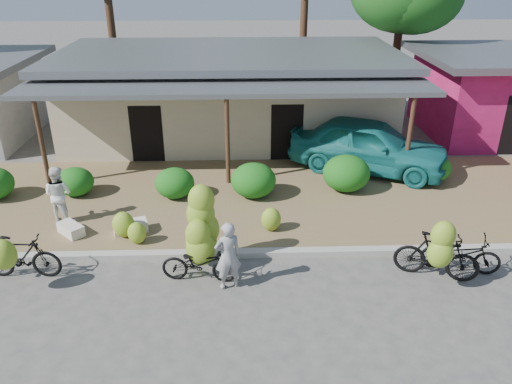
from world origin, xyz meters
TOP-DOWN VIEW (x-y plane):
  - ground at (0.00, 0.00)m, footprint 100.00×100.00m
  - sidewalk at (0.00, 5.00)m, footprint 60.00×6.00m
  - curb at (0.00, 2.00)m, footprint 60.00×0.25m
  - shop_main at (0.00, 10.93)m, footprint 13.00×8.50m
  - shop_pink at (10.50, 10.99)m, footprint 6.00×6.00m
  - hedge_1 at (-4.54, 5.35)m, footprint 1.11×0.99m
  - hedge_2 at (-1.56, 5.10)m, footprint 1.16×1.05m
  - hedge_3 at (0.76, 5.07)m, footprint 1.33×1.20m
  - hedge_4 at (3.58, 5.41)m, footprint 1.43×1.29m
  - hedge_5 at (6.45, 5.98)m, footprint 1.14×1.02m
  - bike_left at (-4.56, 1.20)m, footprint 1.78×1.18m
  - bike_center at (-0.53, 1.33)m, footprint 1.77×1.25m
  - bike_right at (4.70, 0.86)m, footprint 1.92×1.41m
  - bike_far_right at (5.41, 1.22)m, footprint 1.86×1.05m
  - loose_banana_a at (-2.60, 2.83)m, footprint 0.56×0.47m
  - loose_banana_b at (-2.21, 2.50)m, footprint 0.46×0.39m
  - loose_banana_c at (1.16, 3.04)m, footprint 0.52×0.44m
  - sack_near at (-2.49, 3.06)m, footprint 0.93×0.66m
  - sack_far at (-4.01, 3.01)m, footprint 0.80×0.79m
  - vendor at (0.09, 0.77)m, footprint 0.68×0.56m
  - bystander at (-4.46, 3.77)m, footprint 0.91×0.81m
  - teal_van at (4.61, 7.00)m, footprint 5.51×3.99m

SIDE VIEW (x-z plane):
  - ground at x=0.00m, z-range 0.00..0.00m
  - sidewalk at x=0.00m, z-range 0.00..0.12m
  - curb at x=0.00m, z-range 0.00..0.15m
  - sack_far at x=-4.01m, z-range 0.12..0.40m
  - sack_near at x=-2.49m, z-range 0.12..0.42m
  - loose_banana_b at x=-2.21m, z-range 0.12..0.70m
  - loose_banana_c at x=1.16m, z-range 0.12..0.76m
  - bike_far_right at x=5.41m, z-range 0.00..0.92m
  - loose_banana_a at x=-2.60m, z-range 0.12..0.82m
  - hedge_1 at x=-4.54m, z-range 0.12..0.98m
  - hedge_5 at x=6.45m, z-range 0.12..1.01m
  - hedge_2 at x=-1.56m, z-range 0.12..1.03m
  - bike_left at x=-4.56m, z-range -0.07..1.29m
  - hedge_3 at x=0.76m, z-range 0.12..1.16m
  - hedge_4 at x=3.58m, z-range 0.12..1.23m
  - bike_right at x=4.70m, z-range -0.17..1.58m
  - vendor at x=0.09m, z-range 0.00..1.61m
  - bike_center at x=-0.53m, z-range -0.23..1.89m
  - bystander at x=-4.46m, z-range 0.12..1.69m
  - teal_van at x=4.61m, z-range 0.12..1.86m
  - shop_pink at x=10.50m, z-range 0.05..3.30m
  - shop_main at x=0.00m, z-range 0.05..3.40m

